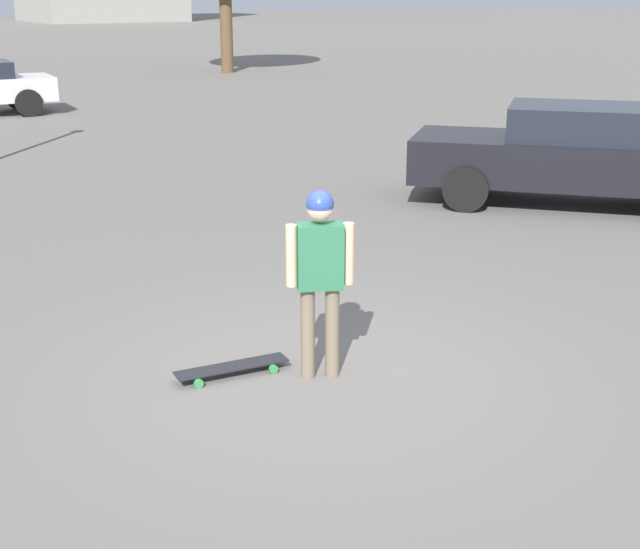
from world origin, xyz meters
The scene contains 4 objects.
ground_plane centered at (0.00, 0.00, 0.00)m, with size 220.00×220.00×0.00m, color slate.
person centered at (0.00, 0.00, 1.01)m, with size 0.34×0.52×1.63m.
skateboard centered at (0.41, 0.64, 0.07)m, with size 0.34×1.01×0.09m.
car_parked_near centered at (3.34, -6.66, 0.79)m, with size 4.67×4.47×1.52m.
Camera 1 is at (-5.93, 3.75, 3.17)m, focal length 50.00 mm.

